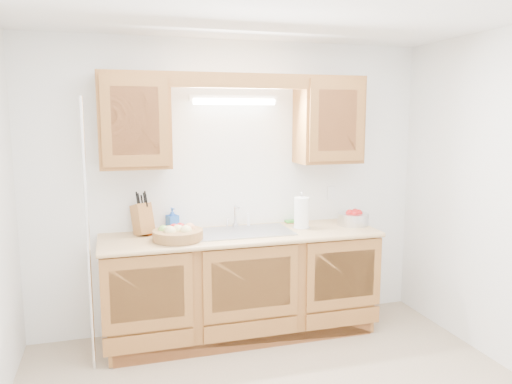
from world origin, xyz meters
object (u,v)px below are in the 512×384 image
object	(u,v)px
apple_bowl	(353,218)
paper_towel	(302,213)
knife_block	(143,219)
fruit_basket	(178,233)

from	to	relation	value
apple_bowl	paper_towel	bearing A→B (deg)	179.61
knife_block	paper_towel	xyz separation A→B (m)	(1.33, -0.15, 0.00)
knife_block	fruit_basket	bearing A→B (deg)	-70.20
knife_block	paper_towel	distance (m)	1.34
fruit_basket	paper_towel	size ratio (longest dim) A/B	1.23
fruit_basket	knife_block	bearing A→B (deg)	132.82
knife_block	apple_bowl	xyz separation A→B (m)	(1.82, -0.16, -0.07)
fruit_basket	knife_block	xyz separation A→B (m)	(-0.25, 0.27, 0.08)
fruit_basket	knife_block	world-z (taller)	knife_block
fruit_basket	knife_block	distance (m)	0.38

